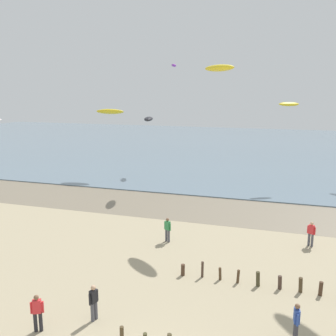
{
  "coord_description": "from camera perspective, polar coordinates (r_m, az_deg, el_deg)",
  "views": [
    {
      "loc": [
        4.61,
        -10.5,
        10.21
      ],
      "look_at": [
        -1.94,
        10.94,
        5.57
      ],
      "focal_mm": 40.0,
      "sensor_mm": 36.0,
      "label": 1
    }
  ],
  "objects": [
    {
      "name": "kite_aloft_0",
      "position": [
        28.08,
        7.81,
        14.86
      ],
      "size": [
        2.91,
        2.6,
        0.55
      ],
      "primitive_type": "ellipsoid",
      "rotation": [
        -0.08,
        0.0,
        5.61
      ],
      "color": "yellow"
    },
    {
      "name": "kite_aloft_7",
      "position": [
        41.89,
        17.94,
        9.25
      ],
      "size": [
        2.38,
        1.75,
        0.59
      ],
      "primitive_type": "ellipsoid",
      "rotation": [
        0.35,
        0.0,
        0.48
      ],
      "color": "yellow"
    },
    {
      "name": "groyne_mid",
      "position": [
        21.28,
        18.39,
        -16.4
      ],
      "size": [
        11.64,
        0.34,
        0.94
      ],
      "color": "#493325",
      "rests_on": "ground"
    },
    {
      "name": "person_trailing_behind",
      "position": [
        17.42,
        18.97,
        -21.24
      ],
      "size": [
        0.26,
        0.57,
        1.71
      ],
      "color": "#383842",
      "rests_on": "ground"
    },
    {
      "name": "person_mid_beach",
      "position": [
        25.94,
        -0.07,
        -9.29
      ],
      "size": [
        0.53,
        0.34,
        1.71
      ],
      "color": "#4C4C56",
      "rests_on": "ground"
    },
    {
      "name": "person_nearest_camera",
      "position": [
        18.15,
        -11.25,
        -19.33
      ],
      "size": [
        0.31,
        0.55,
        1.71
      ],
      "color": "#4C4C56",
      "rests_on": "ground"
    },
    {
      "name": "kite_aloft_5",
      "position": [
        37.58,
        -2.99,
        7.47
      ],
      "size": [
        1.63,
        2.83,
        0.5
      ],
      "primitive_type": "ellipsoid",
      "rotation": [
        -0.08,
        0.0,
        1.86
      ],
      "color": "black"
    },
    {
      "name": "wet_sand_strip",
      "position": [
        33.02,
        8.18,
        -6.43
      ],
      "size": [
        120.0,
        7.5,
        0.01
      ],
      "primitive_type": "cube",
      "color": "#7A6D59",
      "rests_on": "ground"
    },
    {
      "name": "kite_aloft_6",
      "position": [
        50.41,
        0.89,
        15.37
      ],
      "size": [
        1.39,
        2.0,
        0.5
      ],
      "primitive_type": "ellipsoid",
      "rotation": [
        -0.38,
        0.0,
        5.14
      ],
      "color": "purple"
    },
    {
      "name": "person_left_flank",
      "position": [
        18.05,
        -19.29,
        -19.99
      ],
      "size": [
        0.52,
        0.36,
        1.71
      ],
      "color": "#232328",
      "rests_on": "ground"
    },
    {
      "name": "person_far_down_beach",
      "position": [
        26.98,
        20.97,
        -9.26
      ],
      "size": [
        0.52,
        0.36,
        1.71
      ],
      "color": "#4C4C56",
      "rests_on": "ground"
    },
    {
      "name": "kite_aloft_10",
      "position": [
        45.48,
        -8.82,
        8.5
      ],
      "size": [
        3.49,
        1.49,
        0.85
      ],
      "primitive_type": "ellipsoid",
      "rotation": [
        0.31,
        0.0,
        3.23
      ],
      "color": "yellow"
    },
    {
      "name": "sea",
      "position": [
        70.7,
        13.09,
        3.13
      ],
      "size": [
        160.0,
        70.0,
        0.1
      ],
      "primitive_type": "cube",
      "color": "slate",
      "rests_on": "ground"
    }
  ]
}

